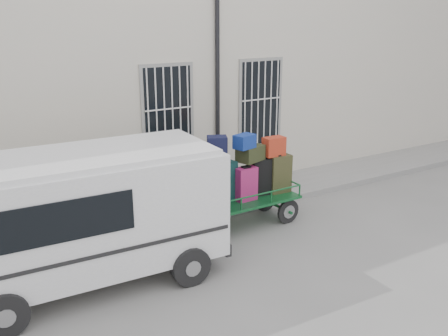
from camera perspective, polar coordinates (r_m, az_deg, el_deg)
name	(u,v)px	position (r m, az deg, el deg)	size (l,w,h in m)	color
ground	(250,242)	(10.49, 2.96, -8.39)	(80.00, 80.00, 0.00)	slate
building	(142,71)	(14.41, -9.38, 10.93)	(24.00, 5.15, 6.00)	beige
sidewalk	(199,205)	(12.18, -2.84, -4.23)	(24.00, 1.70, 0.15)	gray
luggage_cart	(242,181)	(10.83, 2.13, -1.44)	(2.91, 1.16, 2.12)	black
van	(85,211)	(8.79, -15.59, -4.75)	(4.72, 2.25, 2.34)	silver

